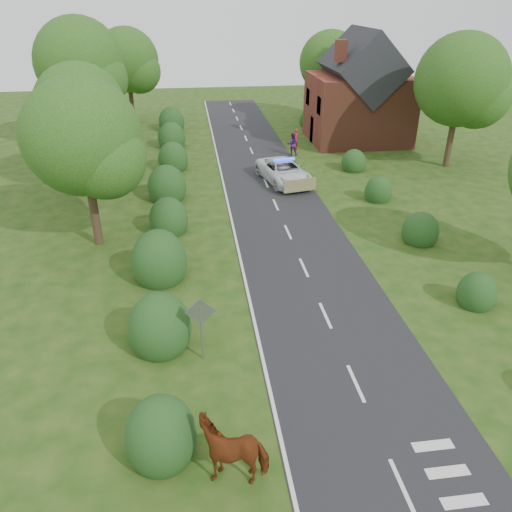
{
  "coord_description": "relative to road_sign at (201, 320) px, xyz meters",
  "views": [
    {
      "loc": [
        -4.99,
        -12.16,
        11.55
      ],
      "look_at": [
        -2.42,
        7.06,
        1.3
      ],
      "focal_mm": 35.0,
      "sensor_mm": 36.0,
      "label": 1
    }
  ],
  "objects": [
    {
      "name": "cow",
      "position": [
        0.66,
        -4.82,
        -0.87
      ],
      "size": [
        2.35,
        1.43,
        1.58
      ],
      "primitive_type": "imported",
      "rotation": [
        0.0,
        0.0,
        -1.69
      ],
      "color": "#613311",
      "rests_on": "ground"
    },
    {
      "name": "house",
      "position": [
        14.49,
        28.0,
        2.13
      ],
      "size": [
        8.0,
        7.4,
        9.17
      ],
      "color": "brown",
      "rests_on": "ground"
    },
    {
      "name": "road",
      "position": [
        5.0,
        13.0,
        -1.64
      ],
      "size": [
        6.0,
        70.0,
        0.02
      ],
      "primitive_type": "cube",
      "color": "black",
      "rests_on": "ground"
    },
    {
      "name": "road_sign",
      "position": [
        0.0,
        0.0,
        0.0
      ],
      "size": [
        1.06,
        0.08,
        2.53
      ],
      "color": "gray",
      "rests_on": "ground"
    },
    {
      "name": "police_van",
      "position": [
        6.24,
        18.1,
        -0.9
      ],
      "size": [
        3.58,
        5.85,
        1.65
      ],
      "rotation": [
        0.0,
        0.0,
        0.21
      ],
      "color": "white",
      "rests_on": "ground"
    },
    {
      "name": "pedestrian_purple",
      "position": [
        8.1,
        24.36,
        -0.76
      ],
      "size": [
        0.95,
        0.79,
        1.8
      ],
      "primitive_type": "imported",
      "rotation": [
        0.0,
        0.0,
        3.01
      ],
      "color": "#431F5D",
      "rests_on": "ground"
    },
    {
      "name": "pedestrian_red",
      "position": [
        8.67,
        25.97,
        -0.79
      ],
      "size": [
        0.75,
        0.7,
        1.73
      ],
      "primitive_type": "imported",
      "rotation": [
        0.0,
        0.0,
        3.74
      ],
      "color": "red",
      "rests_on": "ground"
    },
    {
      "name": "hedgerow_right",
      "position": [
        11.6,
        9.21,
        -1.1
      ],
      "size": [
        2.1,
        45.78,
        2.1
      ],
      "color": "#1E4417",
      "rests_on": "ground"
    },
    {
      "name": "tree_right_c",
      "position": [
        14.27,
        35.85,
        3.69
      ],
      "size": [
        6.15,
        6.0,
        8.58
      ],
      "color": "#332316",
      "rests_on": "ground"
    },
    {
      "name": "tree_left_a",
      "position": [
        -4.75,
        9.86,
        3.69
      ],
      "size": [
        5.74,
        5.6,
        8.38
      ],
      "color": "#332316",
      "rests_on": "ground"
    },
    {
      "name": "tree_right_b",
      "position": [
        19.29,
        19.84,
        4.28
      ],
      "size": [
        6.56,
        6.4,
        9.4
      ],
      "color": "#332316",
      "rests_on": "ground"
    },
    {
      "name": "tree_left_c",
      "position": [
        -7.7,
        27.83,
        4.88
      ],
      "size": [
        6.97,
        6.8,
        10.22
      ],
      "color": "#332316",
      "rests_on": "ground"
    },
    {
      "name": "road_markings",
      "position": [
        3.4,
        10.93,
        -1.63
      ],
      "size": [
        4.96,
        70.0,
        0.01
      ],
      "color": "white",
      "rests_on": "road"
    },
    {
      "name": "tree_left_b",
      "position": [
        -6.25,
        17.86,
        3.39
      ],
      "size": [
        5.74,
        5.6,
        8.07
      ],
      "color": "#332316",
      "rests_on": "ground"
    },
    {
      "name": "hedgerow_left",
      "position": [
        -1.51,
        9.69,
        -0.91
      ],
      "size": [
        2.75,
        50.41,
        3.0
      ],
      "color": "#1E4417",
      "rests_on": "ground"
    },
    {
      "name": "ground",
      "position": [
        5.0,
        -2.0,
        -1.65
      ],
      "size": [
        120.0,
        120.0,
        0.0
      ],
      "primitive_type": "plane",
      "color": "#1C420F"
    },
    {
      "name": "tree_left_d",
      "position": [
        -5.23,
        37.85,
        3.98
      ],
      "size": [
        6.15,
        6.0,
        8.89
      ],
      "color": "#332316",
      "rests_on": "ground"
    }
  ]
}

